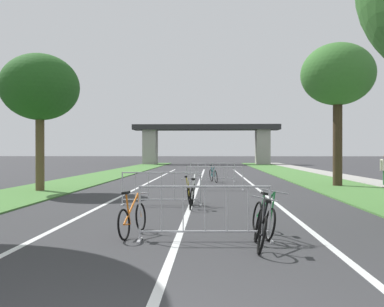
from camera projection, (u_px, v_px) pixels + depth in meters
name	position (u px, v px, depth m)	size (l,w,h in m)	color
grass_verge_left	(105.00, 175.00, 29.50)	(3.45, 63.51, 0.05)	#477A38
grass_verge_right	(300.00, 176.00, 28.89)	(3.45, 63.51, 0.05)	#477A38
sidewalk_path_right	(339.00, 176.00, 28.78)	(1.80, 63.51, 0.08)	#9E9B93
lane_stripe_center	(198.00, 185.00, 21.59)	(0.14, 36.74, 0.01)	silver
lane_stripe_right_lane	(253.00, 185.00, 21.47)	(0.14, 36.74, 0.01)	silver
lane_stripe_left_lane	(145.00, 184.00, 21.72)	(0.14, 36.74, 0.01)	silver
overpass_bridge	(206.00, 137.00, 55.66)	(19.10, 3.33, 5.21)	#2D2D30
tree_left_oak_near	(40.00, 88.00, 17.89)	(3.29, 3.29, 5.82)	brown
tree_right_oak_mid	(338.00, 76.00, 20.46)	(3.52, 3.52, 6.93)	#3D2D1E
crowd_barrier_nearest	(205.00, 213.00, 8.01)	(2.55, 0.56, 1.05)	#ADADB2
crowd_barrier_second	(161.00, 189.00, 13.35)	(2.55, 0.53, 1.05)	#ADADB2
crowd_barrier_third	(215.00, 178.00, 18.54)	(2.55, 0.58, 1.05)	#ADADB2
crowd_barrier_fourth	(213.00, 172.00, 23.82)	(2.54, 0.50, 1.05)	#ADADB2
bicycle_black_0	(261.00, 228.00, 7.41)	(0.50, 1.62, 0.89)	black
bicycle_orange_1	(133.00, 218.00, 8.53)	(0.44, 1.59, 0.92)	black
bicycle_yellow_2	(189.00, 193.00, 13.84)	(0.44, 1.57, 0.92)	black
bicycle_white_3	(192.00, 195.00, 12.75)	(0.46, 1.69, 1.02)	black
bicycle_green_4	(264.00, 218.00, 8.54)	(0.61, 1.68, 0.99)	black
bicycle_teal_5	(213.00, 175.00, 23.39)	(0.55, 1.72, 0.97)	black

